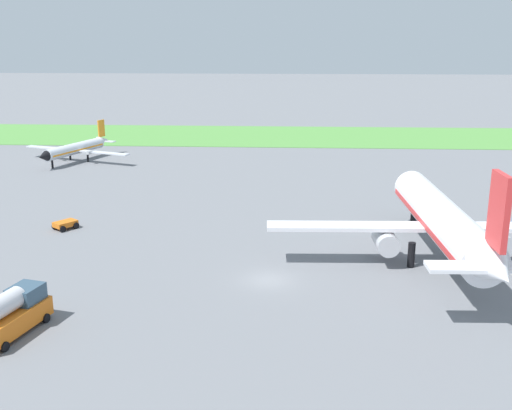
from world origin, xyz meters
The scene contains 6 objects.
ground_plane centered at (0.00, 0.00, 0.00)m, with size 600.00×600.00×0.00m, color slate.
grass_taxiway_strip centered at (0.00, 79.63, 0.04)m, with size 360.00×28.00×0.08m, color #549342.
airplane_midfield_jet centered at (15.87, 5.02, 4.14)m, with size 32.50×31.87×11.49m.
airplane_taxiing_turboprop centered at (-34.45, 50.41, 2.27)m, with size 19.87×17.20×6.20m.
fuel_truck_near_gate centered at (-17.96, -10.99, 1.58)m, with size 3.92×6.89×3.29m.
baggage_cart_midfield centered at (-22.98, 13.36, 0.57)m, with size 2.83×2.95×0.90m.
Camera 1 is at (1.70, -49.84, 20.63)m, focal length 42.95 mm.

